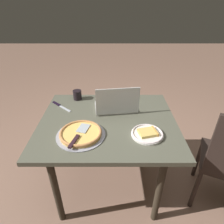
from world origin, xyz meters
TOP-DOWN VIEW (x-y plane):
  - ground_plane at (0.00, 0.00)m, footprint 12.00×12.00m
  - dining_table at (0.00, 0.00)m, footprint 1.06×0.89m
  - laptop at (0.07, 0.15)m, footprint 0.37×0.27m
  - pizza_plate at (0.28, -0.18)m, footprint 0.22×0.22m
  - pizza_tray at (-0.19, -0.19)m, footprint 0.34×0.34m
  - table_knife at (-0.43, 0.23)m, footprint 0.20×0.18m
  - drink_cup at (-0.29, 0.35)m, footprint 0.08×0.08m

SIDE VIEW (x-z plane):
  - ground_plane at x=0.00m, z-range 0.00..0.00m
  - dining_table at x=0.00m, z-range 0.27..0.98m
  - table_knife at x=-0.43m, z-range 0.70..0.71m
  - pizza_plate at x=0.28m, z-range 0.70..0.74m
  - pizza_tray at x=-0.19m, z-range 0.70..0.74m
  - drink_cup at x=-0.29m, z-range 0.71..0.79m
  - laptop at x=0.07m, z-range 0.64..0.87m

